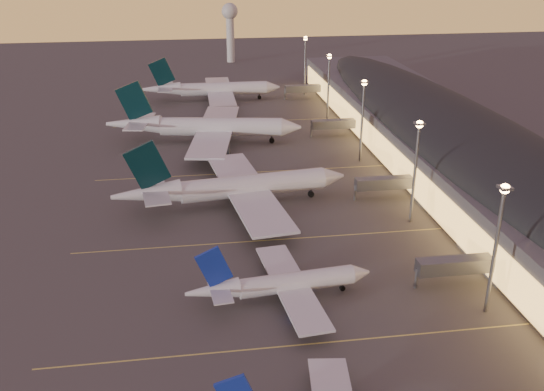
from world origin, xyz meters
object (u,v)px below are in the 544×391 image
(airliner_wide_near, at_px, (234,188))
(airliner_wide_mid, at_px, (204,127))
(radar_tower, at_px, (230,23))
(airliner_narrow_north, at_px, (281,284))
(airliner_wide_far, at_px, (212,89))

(airliner_wide_near, distance_m, airliner_wide_mid, 55.57)
(airliner_wide_mid, bearing_deg, radar_tower, 91.30)
(radar_tower, bearing_deg, airliner_wide_mid, -98.30)
(airliner_narrow_north, bearing_deg, airliner_wide_mid, 89.77)
(airliner_wide_mid, xyz_separation_m, airliner_wide_far, (5.86, 58.98, -0.58))
(airliner_wide_near, distance_m, airliner_wide_far, 114.30)
(airliner_wide_near, relative_size, airliner_wide_mid, 0.93)
(airliner_wide_mid, distance_m, radar_tower, 151.03)
(radar_tower, bearing_deg, airliner_narrow_north, -92.63)
(airliner_narrow_north, height_order, radar_tower, radar_tower)
(airliner_wide_mid, xyz_separation_m, radar_tower, (21.66, 148.57, 16.35))
(airliner_narrow_north, height_order, airliner_wide_near, airliner_wide_near)
(airliner_narrow_north, distance_m, airliner_wide_mid, 102.14)
(airliner_wide_far, bearing_deg, airliner_wide_near, -89.73)
(airliner_narrow_north, distance_m, airliner_wide_far, 160.65)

